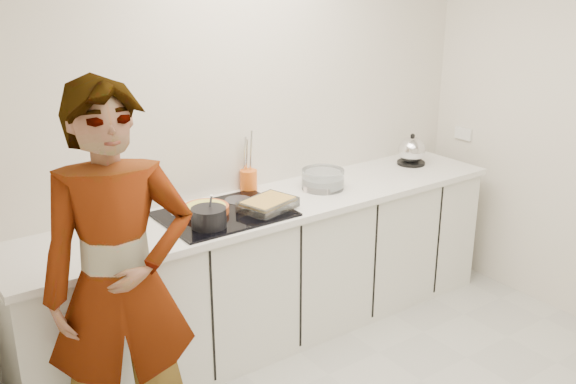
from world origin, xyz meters
TOP-DOWN VIEW (x-y plane):
  - wall_back at (0.00, 1.60)m, footprint 3.60×0.00m
  - base_cabinets at (0.00, 1.28)m, footprint 3.20×0.58m
  - countertop at (0.00, 1.28)m, footprint 3.24×0.64m
  - hob at (-0.35, 1.26)m, footprint 0.72×0.54m
  - tart_dish at (-0.44, 1.32)m, footprint 0.34×0.34m
  - saucepan at (-0.52, 1.13)m, footprint 0.26×0.26m
  - baking_dish at (-0.11, 1.16)m, footprint 0.36×0.30m
  - mixing_bowl at (0.41, 1.30)m, footprint 0.28×0.28m
  - tea_towel at (0.39, 1.31)m, footprint 0.27×0.26m
  - kettle at (1.27, 1.36)m, footprint 0.27×0.27m
  - utensil_crock at (-0.00, 1.55)m, footprint 0.11×0.11m
  - cook at (-1.18, 0.75)m, footprint 0.77×0.61m

SIDE VIEW (x-z plane):
  - base_cabinets at x=0.00m, z-range 0.00..0.87m
  - countertop at x=0.00m, z-range 0.87..0.91m
  - hob at x=-0.35m, z-range 0.91..0.92m
  - cook at x=-1.18m, z-range 0.00..1.85m
  - tea_towel at x=0.39m, z-range 0.91..0.95m
  - tart_dish at x=-0.44m, z-range 0.93..0.97m
  - baking_dish at x=-0.11m, z-range 0.93..0.99m
  - mixing_bowl at x=0.41m, z-range 0.91..1.03m
  - utensil_crock at x=0.00m, z-range 0.91..1.05m
  - saucepan at x=-0.52m, z-range 0.89..1.07m
  - kettle at x=1.27m, z-range 0.89..1.12m
  - wall_back at x=0.00m, z-range 0.00..2.60m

